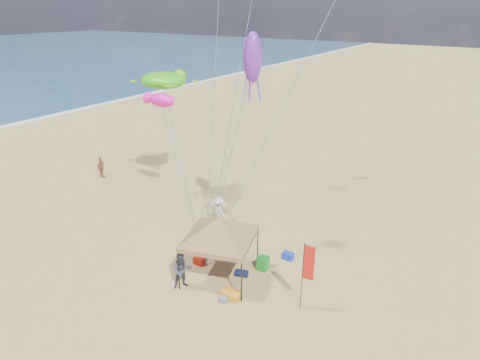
{
  "coord_description": "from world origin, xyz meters",
  "views": [
    {
      "loc": [
        10.72,
        -13.21,
        12.24
      ],
      "look_at": [
        0.0,
        3.0,
        4.0
      ],
      "focal_mm": 30.86,
      "sensor_mm": 36.0,
      "label": 1
    }
  ],
  "objects": [
    {
      "name": "ground",
      "position": [
        0.0,
        0.0,
        0.0
      ],
      "size": [
        280.0,
        280.0,
        0.0
      ],
      "primitive_type": "plane",
      "color": "tan",
      "rests_on": "ground"
    },
    {
      "name": "canopy_tent",
      "position": [
        0.65,
        0.27,
        3.12
      ],
      "size": [
        5.8,
        5.8,
        3.75
      ],
      "color": "black",
      "rests_on": "ground"
    },
    {
      "name": "feather_flag",
      "position": [
        5.09,
        0.38,
        2.18
      ],
      "size": [
        0.5,
        0.09,
        3.28
      ],
      "color": "black",
      "rests_on": "ground"
    },
    {
      "name": "cooler_red",
      "position": [
        -0.86,
        0.5,
        0.19
      ],
      "size": [
        0.54,
        0.38,
        0.38
      ],
      "primitive_type": "cube",
      "color": "red",
      "rests_on": "ground"
    },
    {
      "name": "cooler_blue",
      "position": [
        2.75,
        3.39,
        0.19
      ],
      "size": [
        0.54,
        0.38,
        0.38
      ],
      "primitive_type": "cube",
      "color": "#1433A6",
      "rests_on": "ground"
    },
    {
      "name": "bag_navy",
      "position": [
        1.55,
        0.82,
        0.18
      ],
      "size": [
        0.69,
        0.54,
        0.36
      ],
      "primitive_type": "cylinder",
      "rotation": [
        0.0,
        1.57,
        0.35
      ],
      "color": "black",
      "rests_on": "ground"
    },
    {
      "name": "bag_orange",
      "position": [
        -1.17,
        3.2,
        0.18
      ],
      "size": [
        0.54,
        0.69,
        0.36
      ],
      "primitive_type": "cylinder",
      "rotation": [
        0.0,
        1.57,
        1.22
      ],
      "color": "#EA5D0D",
      "rests_on": "ground"
    },
    {
      "name": "chair_green",
      "position": [
        2.1,
        1.91,
        0.35
      ],
      "size": [
        0.5,
        0.5,
        0.7
      ],
      "primitive_type": "cube",
      "color": "#198E25",
      "rests_on": "ground"
    },
    {
      "name": "chair_yellow",
      "position": [
        -1.46,
        2.19,
        0.35
      ],
      "size": [
        0.5,
        0.5,
        0.7
      ],
      "primitive_type": "cube",
      "color": "yellow",
      "rests_on": "ground"
    },
    {
      "name": "crate_grey",
      "position": [
        1.91,
        -1.24,
        0.14
      ],
      "size": [
        0.34,
        0.3,
        0.28
      ],
      "primitive_type": "cube",
      "color": "slate",
      "rests_on": "ground"
    },
    {
      "name": "beach_cart",
      "position": [
        2.01,
        -0.79,
        0.2
      ],
      "size": [
        0.9,
        0.5,
        0.24
      ],
      "primitive_type": "cube",
      "color": "orange",
      "rests_on": "ground"
    },
    {
      "name": "person_near_a",
      "position": [
        -0.57,
        3.2,
        0.86
      ],
      "size": [
        0.75,
        0.68,
        1.71
      ],
      "primitive_type": "imported",
      "rotation": [
        0.0,
        0.0,
        3.72
      ],
      "color": "tan",
      "rests_on": "ground"
    },
    {
      "name": "person_near_b",
      "position": [
        -0.32,
        -1.4,
        0.92
      ],
      "size": [
        1.1,
        1.13,
        1.83
      ],
      "primitive_type": "imported",
      "rotation": [
        0.0,
        0.0,
        0.88
      ],
      "color": "#383B4D",
      "rests_on": "ground"
    },
    {
      "name": "person_near_c",
      "position": [
        -2.44,
        4.41,
        0.9
      ],
      "size": [
        1.28,
        0.91,
        1.8
      ],
      "primitive_type": "imported",
      "rotation": [
        0.0,
        0.0,
        2.91
      ],
      "color": "silver",
      "rests_on": "ground"
    },
    {
      "name": "person_far_a",
      "position": [
        -14.4,
        5.46,
        0.83
      ],
      "size": [
        0.69,
        1.05,
        1.66
      ],
      "primitive_type": "imported",
      "rotation": [
        0.0,
        0.0,
        1.89
      ],
      "color": "#AA6541",
      "rests_on": "ground"
    },
    {
      "name": "turtle_kite",
      "position": [
        -8.09,
        6.33,
        7.84
      ],
      "size": [
        3.77,
        3.35,
        1.05
      ],
      "primitive_type": "ellipsoid",
      "rotation": [
        0.0,
        0.0,
        0.3
      ],
      "color": "#36C314",
      "rests_on": "ground"
    },
    {
      "name": "fish_kite",
      "position": [
        -6.47,
        4.41,
        7.11
      ],
      "size": [
        1.99,
        1.27,
        0.82
      ],
      "primitive_type": "ellipsoid",
      "rotation": [
        0.0,
        0.0,
        -0.2
      ],
      "color": "#FF16B5",
      "rests_on": "ground"
    },
    {
      "name": "squid_kite",
      "position": [
        0.16,
        3.83,
        9.99
      ],
      "size": [
        0.96,
        0.96,
        2.35
      ],
      "primitive_type": "ellipsoid",
      "rotation": [
        0.0,
        0.0,
        -0.06
      ],
      "color": "purple",
      "rests_on": "ground"
    }
  ]
}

